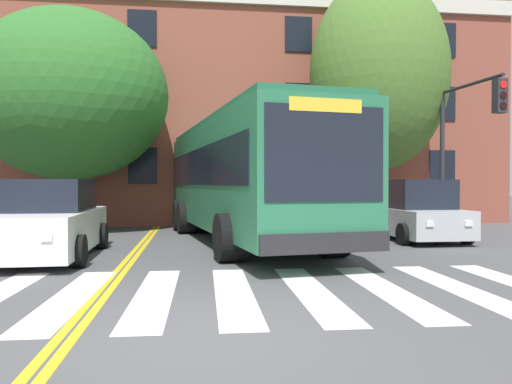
# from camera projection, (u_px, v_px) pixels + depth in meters

# --- Properties ---
(ground_plane) EXTENTS (120.00, 120.00, 0.00)m
(ground_plane) POSITION_uv_depth(u_px,v_px,m) (203.00, 337.00, 5.40)
(ground_plane) COLOR #4C4C4F
(crosswalk) EXTENTS (11.38, 4.32, 0.01)m
(crosswalk) POSITION_uv_depth(u_px,v_px,m) (194.00, 294.00, 7.50)
(crosswalk) COLOR white
(crosswalk) RESTS_ON ground
(lane_line_yellow_inner) EXTENTS (0.12, 36.00, 0.01)m
(lane_line_yellow_inner) POSITION_uv_depth(u_px,v_px,m) (159.00, 223.00, 21.20)
(lane_line_yellow_inner) COLOR gold
(lane_line_yellow_inner) RESTS_ON ground
(lane_line_yellow_outer) EXTENTS (0.12, 36.00, 0.01)m
(lane_line_yellow_outer) POSITION_uv_depth(u_px,v_px,m) (162.00, 223.00, 21.22)
(lane_line_yellow_outer) COLOR gold
(lane_line_yellow_outer) RESTS_ON ground
(city_bus) EXTENTS (4.31, 12.11, 3.42)m
(city_bus) POSITION_uv_depth(u_px,v_px,m) (241.00, 177.00, 14.40)
(city_bus) COLOR #28704C
(city_bus) RESTS_ON ground
(car_white_near_lane) EXTENTS (2.15, 4.85, 1.76)m
(car_white_near_lane) POSITION_uv_depth(u_px,v_px,m) (50.00, 222.00, 11.19)
(car_white_near_lane) COLOR white
(car_white_near_lane) RESTS_ON ground
(car_silver_far_lane) EXTENTS (2.08, 3.70, 1.78)m
(car_silver_far_lane) POSITION_uv_depth(u_px,v_px,m) (416.00, 213.00, 14.65)
(car_silver_far_lane) COLOR #B7BABF
(car_silver_far_lane) RESTS_ON ground
(car_black_behind_bus) EXTENTS (2.39, 4.83, 1.82)m
(car_black_behind_bus) POSITION_uv_depth(u_px,v_px,m) (200.00, 200.00, 25.06)
(car_black_behind_bus) COLOR black
(car_black_behind_bus) RESTS_ON ground
(traffic_light_near_corner) EXTENTS (0.52, 3.13, 5.25)m
(traffic_light_near_corner) POSITION_uv_depth(u_px,v_px,m) (465.00, 127.00, 16.12)
(traffic_light_near_corner) COLOR #28282D
(traffic_light_near_corner) RESTS_ON ground
(street_tree_curbside_large) EXTENTS (5.61, 5.29, 9.45)m
(street_tree_curbside_large) POSITION_uv_depth(u_px,v_px,m) (379.00, 74.00, 18.76)
(street_tree_curbside_large) COLOR brown
(street_tree_curbside_large) RESTS_ON ground
(street_tree_curbside_small) EXTENTS (9.09, 8.86, 7.59)m
(street_tree_curbside_small) POSITION_uv_depth(u_px,v_px,m) (69.00, 96.00, 17.12)
(street_tree_curbside_small) COLOR brown
(street_tree_curbside_small) RESTS_ON ground
(building_facade) EXTENTS (30.60, 7.73, 9.42)m
(building_facade) POSITION_uv_depth(u_px,v_px,m) (151.00, 117.00, 22.94)
(building_facade) COLOR brown
(building_facade) RESTS_ON ground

